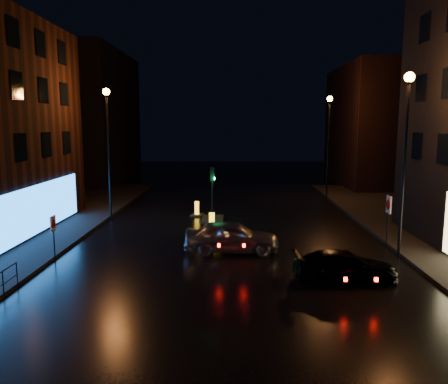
{
  "coord_description": "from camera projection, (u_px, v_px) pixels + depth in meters",
  "views": [
    {
      "loc": [
        0.21,
        -13.63,
        6.09
      ],
      "look_at": [
        -0.3,
        7.79,
        2.8
      ],
      "focal_mm": 35.0,
      "sensor_mm": 36.0,
      "label": 1
    }
  ],
  "objects": [
    {
      "name": "street_lamp_rfar",
      "position": [
        329.0,
        132.0,
        35.11
      ],
      "size": [
        0.44,
        0.44,
        8.37
      ],
      "color": "black",
      "rests_on": "ground"
    },
    {
      "name": "ground",
      "position": [
        227.0,
        311.0,
        14.4
      ],
      "size": [
        120.0,
        120.0,
        0.0
      ],
      "primitive_type": "plane",
      "color": "black",
      "rests_on": "ground"
    },
    {
      "name": "road_sign_left",
      "position": [
        53.0,
        228.0,
        19.39
      ],
      "size": [
        0.07,
        0.51,
        2.11
      ],
      "rotation": [
        0.0,
        0.0,
        -0.01
      ],
      "color": "black",
      "rests_on": "ground"
    },
    {
      "name": "bollard_near",
      "position": [
        212.0,
        228.0,
        25.04
      ],
      "size": [
        0.87,
        1.3,
        1.13
      ],
      "rotation": [
        0.0,
        0.0,
        -0.01
      ],
      "color": "black",
      "rests_on": "ground"
    },
    {
      "name": "bollard_far",
      "position": [
        197.0,
        213.0,
        29.61
      ],
      "size": [
        0.89,
        1.21,
        0.98
      ],
      "rotation": [
        0.0,
        0.0,
        -0.14
      ],
      "color": "black",
      "rests_on": "ground"
    },
    {
      "name": "silver_hatchback",
      "position": [
        232.0,
        237.0,
        21.03
      ],
      "size": [
        4.54,
        1.84,
        1.54
      ],
      "primitive_type": "imported",
      "rotation": [
        0.0,
        0.0,
        1.57
      ],
      "color": "#A4A6AB",
      "rests_on": "ground"
    },
    {
      "name": "road_sign_right",
      "position": [
        388.0,
        209.0,
        21.71
      ],
      "size": [
        0.08,
        0.63,
        2.62
      ],
      "rotation": [
        0.0,
        0.0,
        3.13
      ],
      "color": "black",
      "rests_on": "ground"
    },
    {
      "name": "traffic_signal",
      "position": [
        212.0,
        212.0,
        28.19
      ],
      "size": [
        1.4,
        2.4,
        3.45
      ],
      "color": "black",
      "rests_on": "ground"
    },
    {
      "name": "street_lamp_lfar",
      "position": [
        108.0,
        134.0,
        27.58
      ],
      "size": [
        0.44,
        0.44,
        8.37
      ],
      "color": "black",
      "rests_on": "ground"
    },
    {
      "name": "building_far_right",
      "position": [
        378.0,
        126.0,
        44.76
      ],
      "size": [
        8.0,
        14.0,
        12.0
      ],
      "primitive_type": "cube",
      "color": "black",
      "rests_on": "ground"
    },
    {
      "name": "street_lamp_rnear",
      "position": [
        406.0,
        137.0,
        19.3
      ],
      "size": [
        0.44,
        0.44,
        8.37
      ],
      "color": "black",
      "rests_on": "ground"
    },
    {
      "name": "building_far_left",
      "position": [
        88.0,
        117.0,
        48.3
      ],
      "size": [
        8.0,
        16.0,
        14.0
      ],
      "primitive_type": "cube",
      "color": "black",
      "rests_on": "ground"
    },
    {
      "name": "dark_sedan",
      "position": [
        345.0,
        266.0,
        17.18
      ],
      "size": [
        4.17,
        1.87,
        1.19
      ],
      "primitive_type": "imported",
      "rotation": [
        0.0,
        0.0,
        1.62
      ],
      "color": "black",
      "rests_on": "ground"
    }
  ]
}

